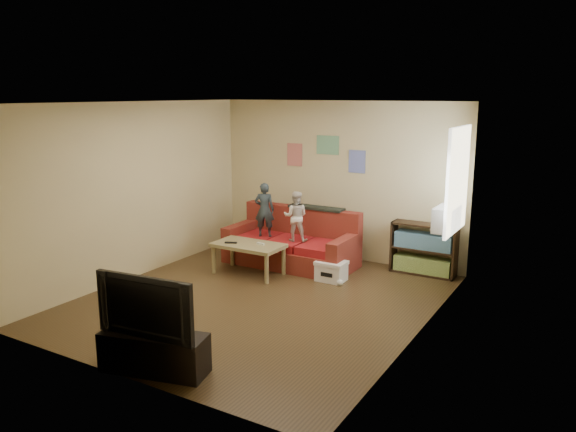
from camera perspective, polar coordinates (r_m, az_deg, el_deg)
The scene contains 17 objects.
room_shell at distance 7.53m, azimuth -3.08°, elevation 1.10°, with size 4.52×5.02×2.72m.
sofa at distance 9.44m, azimuth 0.51°, elevation -2.97°, with size 2.17×1.00×0.95m.
child_a at distance 9.38m, azimuth -2.41°, elevation 0.64°, with size 0.33×0.22×0.91m, color #263136.
child_b at distance 9.09m, azimuth 0.78°, elevation -0.03°, with size 0.40×0.31×0.82m, color beige.
coffee_table at distance 8.89m, azimuth -4.05°, elevation -3.26°, with size 1.11×0.61×0.50m.
remote at distance 8.91m, azimuth -5.82°, elevation -2.70°, with size 0.19×0.05×0.02m, color black.
game_controller at distance 8.80m, azimuth -2.80°, elevation -2.83°, with size 0.14×0.04×0.03m, color silver.
bookshelf at distance 9.15m, azimuth 13.61°, elevation -3.54°, with size 1.02×0.31×0.82m.
window at distance 8.11m, azimuth 16.84°, elevation 3.48°, with size 0.04×1.08×1.48m, color white.
ac_unit at distance 8.24m, azimuth 15.79°, elevation -0.29°, with size 0.28×0.55×0.35m, color #B7B2A3.
artwork_left at distance 10.00m, azimuth 0.68°, elevation 6.25°, with size 0.30×0.01×0.40m, color #D87266.
artwork_center at distance 9.68m, azimuth 4.05°, elevation 7.20°, with size 0.42×0.01×0.32m, color #72B27F.
artwork_right at distance 9.48m, azimuth 7.02°, elevation 5.51°, with size 0.30×0.01×0.38m, color #727FCC.
file_box at distance 8.66m, azimuth 4.42°, elevation -5.57°, with size 0.45×0.34×0.31m.
tv_stand at distance 6.10m, azimuth -13.43°, elevation -13.34°, with size 1.12×0.37×0.42m, color black.
television at distance 5.89m, azimuth -13.69°, elevation -8.65°, with size 1.13×0.15×0.65m, color black.
tissue at distance 8.48m, azimuth 5.31°, elevation -6.75°, with size 0.10×0.10×0.10m, color silver.
Camera 1 is at (4.07, -6.16, 2.83)m, focal length 35.00 mm.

